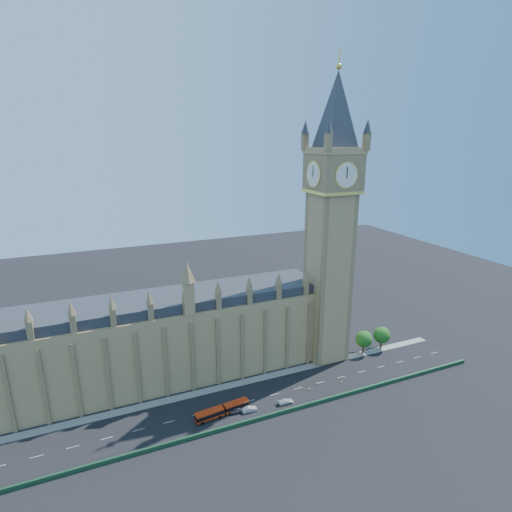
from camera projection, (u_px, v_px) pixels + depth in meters
name	position (u px, v px, depth m)	size (l,w,h in m)	color
ground	(238.00, 404.00, 116.28)	(400.00, 400.00, 0.00)	black
palace_westminster	(136.00, 344.00, 122.67)	(120.00, 20.00, 28.00)	tan
elizabeth_tower	(332.00, 204.00, 127.71)	(20.59, 20.59, 105.00)	tan
bridge_parapet	(249.00, 422.00, 108.14)	(160.00, 0.60, 1.20)	#1E4C2D
kerb_north	(227.00, 386.00, 124.68)	(160.00, 3.00, 0.16)	gray
tree_east_near	(364.00, 339.00, 143.05)	(6.00, 6.00, 8.50)	#382619
tree_east_far	(382.00, 335.00, 146.02)	(6.00, 6.00, 8.50)	#382619
red_bus	(222.00, 410.00, 111.36)	(15.93, 4.04, 2.68)	red
car_grey	(238.00, 410.00, 112.50)	(1.87, 4.66, 1.59)	#3F4147
car_silver	(250.00, 409.00, 112.90)	(1.53, 4.39, 1.45)	#B2B4BA
car_white	(286.00, 401.00, 116.36)	(1.93, 4.74, 1.37)	silver
cone_a	(309.00, 389.00, 122.77)	(0.48, 0.48, 0.74)	black
cone_b	(300.00, 388.00, 123.35)	(0.45, 0.45, 0.71)	black
cone_c	(341.00, 382.00, 126.40)	(0.50, 0.50, 0.72)	black
cone_d	(317.00, 383.00, 125.75)	(0.51, 0.51, 0.74)	black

